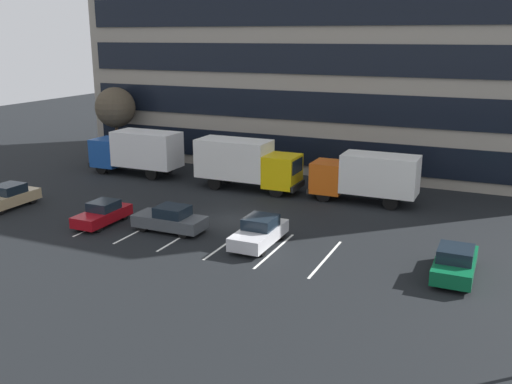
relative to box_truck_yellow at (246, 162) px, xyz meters
The scene contains 12 objects.
ground_plane 7.54m from the box_truck_yellow, 70.29° to the right, with size 120.00×120.00×0.00m, color black.
office_building 14.37m from the box_truck_yellow, 77.59° to the left, with size 41.38×10.80×21.60m.
lot_markings 11.08m from the box_truck_yellow, 77.02° to the right, with size 14.14×5.40×0.01m.
box_truck_yellow is the anchor object (origin of this frame).
box_truck_orange 8.81m from the box_truck_yellow, ahead, with size 7.21×2.39×3.34m.
box_truck_blue 9.97m from the box_truck_yellow, behind, with size 7.72×2.56×3.58m.
sedan_silver 11.64m from the box_truck_yellow, 61.33° to the right, with size 1.80×4.29×1.54m.
sedan_forest 18.74m from the box_truck_yellow, 33.38° to the right, with size 1.78×4.24×1.52m.
sedan_tan 16.30m from the box_truck_yellow, 139.26° to the right, with size 1.78×4.26×1.52m.
sedan_charcoal 10.30m from the box_truck_yellow, 90.23° to the right, with size 4.22×1.76×1.51m.
sedan_maroon 11.74m from the box_truck_yellow, 112.36° to the right, with size 1.62×3.87×1.39m.
bare_tree 15.34m from the box_truck_yellow, 164.66° to the left, with size 3.52×3.52×6.59m.
Camera 1 is at (14.84, -29.88, 10.98)m, focal length 40.04 mm.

